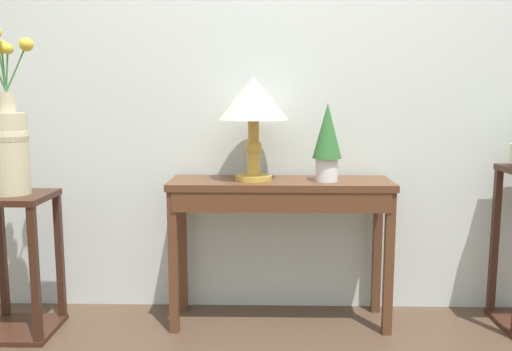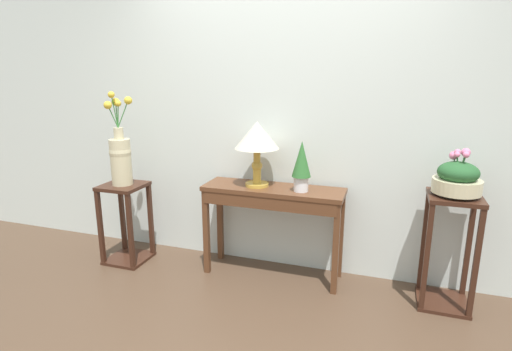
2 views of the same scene
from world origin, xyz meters
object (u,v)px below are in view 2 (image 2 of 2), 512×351
(pedestal_stand_left, at_px, (126,223))
(flower_vase_tall_left, at_px, (120,155))
(pedestal_stand_right, at_px, (448,251))
(planter_bowl_wide_right, at_px, (457,178))
(table_lamp, at_px, (257,138))
(potted_plant_on_console, at_px, (302,164))
(console_table, at_px, (272,203))

(pedestal_stand_left, relative_size, flower_vase_tall_left, 0.90)
(pedestal_stand_left, relative_size, pedestal_stand_right, 0.85)
(flower_vase_tall_left, relative_size, planter_bowl_wide_right, 2.45)
(table_lamp, height_order, potted_plant_on_console, table_lamp)
(pedestal_stand_left, height_order, pedestal_stand_right, pedestal_stand_right)
(potted_plant_on_console, distance_m, planter_bowl_wide_right, 1.08)
(console_table, distance_m, pedestal_stand_left, 1.35)
(flower_vase_tall_left, xyz_separation_m, planter_bowl_wide_right, (2.62, 0.13, -0.02))
(pedestal_stand_right, bearing_deg, table_lamp, 178.75)
(table_lamp, bearing_deg, potted_plant_on_console, -5.10)
(pedestal_stand_left, bearing_deg, table_lamp, 7.75)
(pedestal_stand_right, bearing_deg, console_table, 179.56)
(pedestal_stand_left, bearing_deg, planter_bowl_wide_right, 2.81)
(console_table, bearing_deg, planter_bowl_wide_right, -0.41)
(table_lamp, distance_m, planter_bowl_wide_right, 1.46)
(pedestal_stand_right, relative_size, planter_bowl_wide_right, 2.58)
(flower_vase_tall_left, bearing_deg, pedestal_stand_right, 2.81)
(console_table, relative_size, table_lamp, 2.17)
(flower_vase_tall_left, bearing_deg, console_table, 6.04)
(pedestal_stand_left, distance_m, pedestal_stand_right, 2.62)
(console_table, bearing_deg, pedestal_stand_left, -173.99)
(table_lamp, relative_size, pedestal_stand_left, 0.73)
(potted_plant_on_console, xyz_separation_m, planter_bowl_wide_right, (1.08, 0.00, -0.02))
(pedestal_stand_left, xyz_separation_m, planter_bowl_wide_right, (2.62, 0.13, 0.60))
(table_lamp, xyz_separation_m, pedestal_stand_left, (-1.17, -0.16, -0.79))
(console_table, height_order, potted_plant_on_console, potted_plant_on_console)
(console_table, relative_size, planter_bowl_wide_right, 3.50)
(console_table, relative_size, pedestal_stand_right, 1.36)
(flower_vase_tall_left, xyz_separation_m, pedestal_stand_right, (2.62, 0.13, -0.56))
(potted_plant_on_console, height_order, pedestal_stand_left, potted_plant_on_console)
(potted_plant_on_console, xyz_separation_m, flower_vase_tall_left, (-1.54, -0.13, -0.00))
(potted_plant_on_console, height_order, pedestal_stand_right, potted_plant_on_console)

